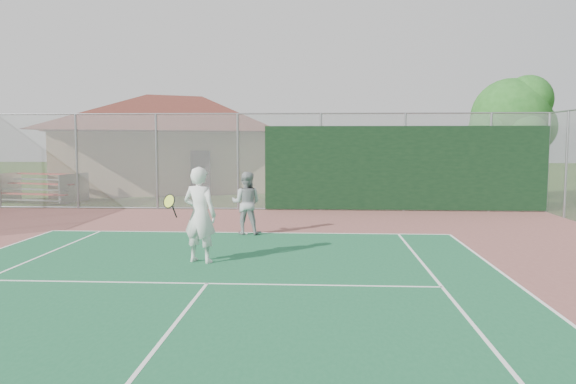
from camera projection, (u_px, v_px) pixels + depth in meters
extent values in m
cylinder|color=gray|center=(77.00, 162.00, 20.72)|extent=(0.08, 0.08, 3.50)
cylinder|color=gray|center=(157.00, 162.00, 20.55)|extent=(0.08, 0.08, 3.50)
cylinder|color=gray|center=(238.00, 162.00, 20.38)|extent=(0.08, 0.08, 3.50)
cylinder|color=gray|center=(320.00, 162.00, 20.20)|extent=(0.08, 0.08, 3.50)
cylinder|color=gray|center=(404.00, 162.00, 20.03)|extent=(0.08, 0.08, 3.50)
cylinder|color=gray|center=(490.00, 163.00, 19.86)|extent=(0.08, 0.08, 3.50)
cylinder|color=gray|center=(548.00, 163.00, 19.74)|extent=(0.08, 0.08, 3.50)
cylinder|color=gray|center=(265.00, 114.00, 20.16)|extent=(20.00, 0.05, 0.05)
cylinder|color=gray|center=(265.00, 209.00, 20.48)|extent=(20.00, 0.05, 0.05)
cube|color=#999EA0|center=(265.00, 162.00, 20.32)|extent=(20.00, 0.02, 3.50)
cube|color=black|center=(405.00, 168.00, 20.00)|extent=(10.00, 0.04, 3.00)
cylinder|color=gray|center=(566.00, 165.00, 18.25)|extent=(0.08, 0.08, 3.50)
cube|color=tan|center=(179.00, 160.00, 29.38)|extent=(13.78, 11.34, 2.96)
cube|color=brown|center=(179.00, 131.00, 29.24)|extent=(14.41, 11.97, 0.18)
pyramid|color=brown|center=(178.00, 97.00, 29.08)|extent=(15.16, 12.47, 1.78)
cube|color=black|center=(201.00, 173.00, 25.35)|extent=(0.89, 0.06, 2.07)
cube|color=#A62F26|center=(32.00, 194.00, 22.65)|extent=(3.18, 0.96, 0.05)
cube|color=#B2B5BA|center=(29.00, 200.00, 22.40)|extent=(3.18, 0.93, 0.04)
cube|color=#A62F26|center=(39.00, 184.00, 23.20)|extent=(3.18, 0.96, 0.05)
cube|color=#B2B5BA|center=(36.00, 189.00, 22.95)|extent=(3.18, 0.93, 0.04)
cube|color=#A62F26|center=(46.00, 174.00, 23.74)|extent=(3.18, 0.96, 0.05)
cube|color=#B2B5BA|center=(43.00, 179.00, 23.50)|extent=(3.18, 0.93, 0.04)
cube|color=#B2B5BA|center=(4.00, 187.00, 23.30)|extent=(0.46, 1.89, 1.17)
cube|color=#B2B5BA|center=(74.00, 188.00, 23.13)|extent=(0.46, 1.89, 1.17)
cylinder|color=#362113|center=(509.00, 170.00, 22.39)|extent=(0.34, 0.34, 2.68)
sphere|color=#1D561B|center=(511.00, 117.00, 22.19)|extent=(3.06, 3.06, 3.06)
sphere|color=#1D561B|center=(530.00, 127.00, 22.46)|extent=(2.11, 2.11, 2.11)
sphere|color=#1D561B|center=(493.00, 129.00, 21.90)|extent=(1.92, 1.92, 1.92)
sphere|color=#1D561B|center=(523.00, 132.00, 21.38)|extent=(1.72, 1.72, 1.72)
sphere|color=#1D561B|center=(497.00, 123.00, 22.99)|extent=(1.92, 1.92, 1.92)
sphere|color=#1D561B|center=(528.00, 100.00, 21.91)|extent=(1.92, 1.92, 1.92)
imported|color=silver|center=(200.00, 216.00, 11.60)|extent=(0.84, 0.68, 1.99)
imported|color=#999B9D|center=(246.00, 204.00, 15.11)|extent=(0.88, 0.72, 1.68)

